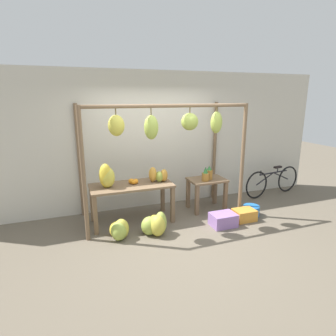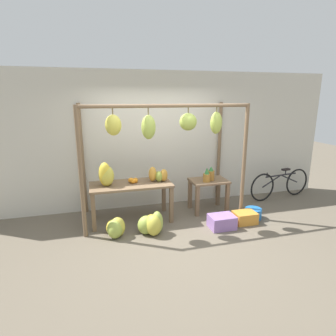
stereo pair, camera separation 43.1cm
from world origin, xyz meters
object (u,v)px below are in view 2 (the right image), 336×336
blue_bucket (253,213)px  papaya_pile (158,175)px  fruit_crate_white (222,222)px  fruit_crate_purple (245,218)px  banana_pile_ground_left (115,228)px  parked_bicycle (280,184)px  banana_pile_on_table (106,175)px  orange_pile (133,181)px  banana_pile_ground_right (152,224)px  pineapple_cluster (209,175)px

blue_bucket → papaya_pile: 1.99m
fruit_crate_white → fruit_crate_purple: bearing=8.4°
banana_pile_ground_left → fruit_crate_purple: banana_pile_ground_left is taller
banana_pile_ground_left → papaya_pile: (0.87, 0.58, 0.70)m
fruit_crate_white → parked_bicycle: size_ratio=0.27×
banana_pile_on_table → orange_pile: banana_pile_on_table is taller
blue_bucket → banana_pile_ground_left: bearing=-179.1°
banana_pile_ground_left → blue_bucket: 2.63m
banana_pile_ground_right → fruit_crate_white: (1.26, -0.11, -0.06)m
banana_pile_ground_right → pineapple_cluster: bearing=26.0°
pineapple_cluster → fruit_crate_purple: pineapple_cluster is taller
banana_pile_ground_left → papaya_pile: bearing=34.0°
banana_pile_ground_left → blue_bucket: bearing=0.9°
banana_pile_on_table → fruit_crate_white: banana_pile_on_table is taller
pineapple_cluster → parked_bicycle: bearing=9.2°
banana_pile_ground_left → parked_bicycle: (3.83, 0.89, 0.18)m
banana_pile_ground_left → fruit_crate_purple: (2.37, -0.10, -0.05)m
pineapple_cluster → papaya_pile: bearing=179.4°
banana_pile_ground_left → banana_pile_ground_right: banana_pile_ground_right is taller
pineapple_cluster → fruit_crate_purple: bearing=-55.5°
banana_pile_ground_right → blue_bucket: bearing=2.9°
banana_pile_ground_left → banana_pile_ground_right: size_ratio=0.91×
fruit_crate_purple → banana_pile_ground_right: bearing=178.7°
parked_bicycle → banana_pile_ground_right: bearing=-163.7°
pineapple_cluster → fruit_crate_white: bearing=-93.4°
banana_pile_ground_left → fruit_crate_purple: bearing=-2.4°
banana_pile_on_table → fruit_crate_purple: 2.67m
blue_bucket → papaya_pile: (-1.76, 0.54, 0.75)m
banana_pile_ground_right → blue_bucket: banana_pile_ground_right is taller
pineapple_cluster → blue_bucket: bearing=-36.5°
fruit_crate_purple → parked_bicycle: bearing=33.9°
banana_pile_ground_left → papaya_pile: 1.26m
banana_pile_ground_right → orange_pile: bearing=106.7°
fruit_crate_white → blue_bucket: (0.76, 0.21, -0.02)m
banana_pile_on_table → fruit_crate_white: size_ratio=0.97×
pineapple_cluster → papaya_pile: 1.04m
fruit_crate_white → parked_bicycle: bearing=28.3°
blue_bucket → orange_pile: bearing=165.5°
banana_pile_ground_left → orange_pile: bearing=56.5°
fruit_crate_white → blue_bucket: fruit_crate_white is taller
banana_pile_on_table → blue_bucket: (2.71, -0.52, -0.83)m
papaya_pile → banana_pile_ground_left: bearing=-146.0°
orange_pile → pineapple_cluster: pineapple_cluster is taller
pineapple_cluster → papaya_pile: papaya_pile is taller
pineapple_cluster → banana_pile_on_table: bearing=-179.7°
pineapple_cluster → fruit_crate_white: (-0.04, -0.75, -0.66)m
orange_pile → banana_pile_ground_right: (0.20, -0.67, -0.60)m
banana_pile_ground_right → blue_bucket: size_ratio=1.45×
orange_pile → blue_bucket: size_ratio=0.60×
pineapple_cluster → fruit_crate_purple: 1.06m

